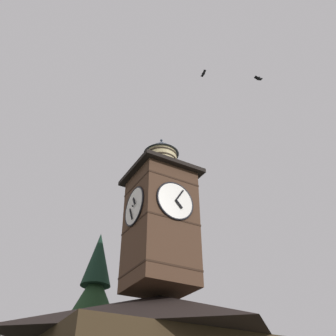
% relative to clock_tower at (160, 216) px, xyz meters
% --- Properties ---
extents(clock_tower, '(3.90, 3.90, 9.74)m').
position_rel_clock_tower_xyz_m(clock_tower, '(0.00, 0.00, 0.00)').
color(clock_tower, '#4C3323').
rests_on(clock_tower, building_main).
extents(moon, '(1.96, 1.96, 1.96)m').
position_rel_clock_tower_xyz_m(moon, '(-17.32, -38.36, 5.87)').
color(moon, silver).
extents(flying_bird_high, '(0.29, 0.65, 0.13)m').
position_rel_clock_tower_xyz_m(flying_bird_high, '(-1.75, 2.71, 10.13)').
color(flying_bird_high, black).
extents(flying_bird_low, '(0.54, 0.29, 0.15)m').
position_rel_clock_tower_xyz_m(flying_bird_low, '(-3.63, 5.71, 7.77)').
color(flying_bird_low, black).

